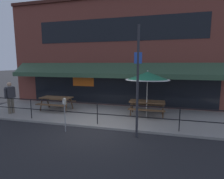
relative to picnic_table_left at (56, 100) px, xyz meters
The scene contains 10 objects.
ground_plane 3.75m from the picnic_table_left, 32.90° to the right, with size 120.00×120.00×0.00m, color #232326.
patio_deck 3.16m from the picnic_table_left, ahead, with size 15.00×4.00×0.10m, color gray.
restaurant_building 4.70m from the picnic_table_left, 35.66° to the left, with size 15.00×1.60×6.95m.
patio_railing 3.53m from the picnic_table_left, 28.82° to the right, with size 13.84×0.04×0.97m.
picnic_table_left is the anchor object (origin of this frame).
picnic_table_centre 5.17m from the picnic_table_left, ahead, with size 1.80×1.42×0.76m.
patio_umbrella_centre 5.37m from the picnic_table_left, ahead, with size 2.14×2.14×2.38m.
pedestrian_walking 2.41m from the picnic_table_left, 149.86° to the right, with size 0.31×0.61×1.71m.
parking_meter_near 3.32m from the picnic_table_left, 52.43° to the right, with size 0.15×0.16×1.42m.
street_sign_pole 5.69m from the picnic_table_left, 26.46° to the right, with size 0.28×0.09×4.15m.
Camera 1 is at (2.50, -6.84, 2.78)m, focal length 28.00 mm.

